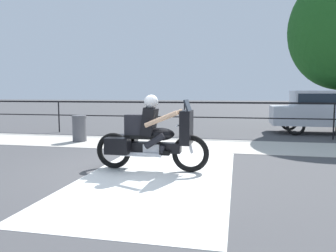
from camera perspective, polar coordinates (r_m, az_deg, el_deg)
The scene contains 7 objects.
ground_plane at distance 6.84m, azimuth -4.60°, elevation -7.60°, with size 120.00×120.00×0.00m, color #424244.
sidewalk_band at distance 10.08m, azimuth 0.93°, elevation -3.19°, with size 44.00×2.40×0.01m, color #B7B2A8.
crosswalk_band at distance 6.54m, azimuth -1.20°, elevation -8.19°, with size 2.75×6.00×0.01m, color silver.
fence_railing at distance 12.06m, azimuth 2.88°, elevation 2.98°, with size 36.00×0.05×1.26m.
motorcycle at distance 6.68m, azimuth -2.96°, elevation -1.90°, with size 2.37×0.76×1.55m.
parked_car at distance 14.02m, azimuth 25.89°, elevation 2.61°, with size 4.27×1.77×1.66m.
trash_bin at distance 11.00m, azimuth -15.18°, elevation -0.41°, with size 0.47×0.47×0.85m.
Camera 1 is at (1.91, -6.37, 1.59)m, focal length 35.00 mm.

